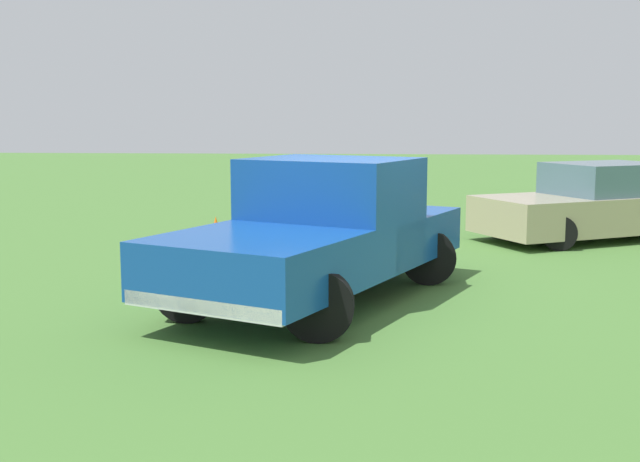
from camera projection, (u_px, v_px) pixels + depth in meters
The scene contains 4 objects.
ground_plane at pixel (355, 295), 10.39m from camera, with size 80.00×80.00×0.00m, color #477533.
pickup_truck at pixel (325, 227), 10.06m from camera, with size 3.88×5.43×1.80m.
sedan_near at pixel (599, 204), 15.14m from camera, with size 4.99×3.79×1.45m.
traffic_cone at pixel (216, 232), 14.26m from camera, with size 0.32×0.32×0.55m, color orange.
Camera 1 is at (0.30, -10.17, 2.32)m, focal length 44.47 mm.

